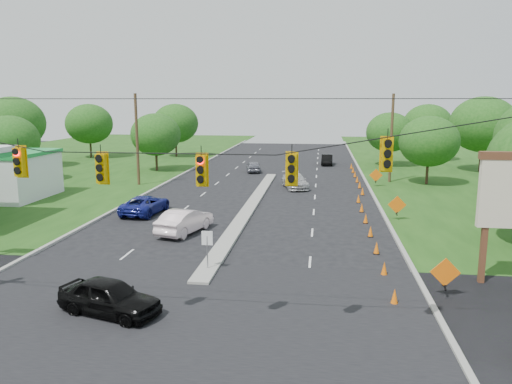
# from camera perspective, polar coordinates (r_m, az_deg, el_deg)

# --- Properties ---
(ground) EXTENTS (160.00, 160.00, 0.00)m
(ground) POSITION_cam_1_polar(r_m,az_deg,el_deg) (19.78, -9.55, -14.69)
(ground) COLOR black
(ground) RESTS_ON ground
(cross_street) EXTENTS (160.00, 14.00, 0.02)m
(cross_street) POSITION_cam_1_polar(r_m,az_deg,el_deg) (19.78, -9.55, -14.69)
(cross_street) COLOR black
(cross_street) RESTS_ON ground
(curb_left) EXTENTS (0.25, 110.00, 0.16)m
(curb_left) POSITION_cam_1_polar(r_m,az_deg,el_deg) (50.27, -10.66, 0.72)
(curb_left) COLOR gray
(curb_left) RESTS_ON ground
(curb_right) EXTENTS (0.25, 110.00, 0.16)m
(curb_right) POSITION_cam_1_polar(r_m,az_deg,el_deg) (48.04, 12.90, 0.19)
(curb_right) COLOR gray
(curb_right) RESTS_ON ground
(median) EXTENTS (1.00, 34.00, 0.18)m
(median) POSITION_cam_1_polar(r_m,az_deg,el_deg) (39.36, -0.66, -1.79)
(median) COLOR gray
(median) RESTS_ON ground
(median_sign) EXTENTS (0.55, 0.06, 2.05)m
(median_sign) POSITION_cam_1_polar(r_m,az_deg,el_deg) (24.69, -5.60, -5.79)
(median_sign) COLOR gray
(median_sign) RESTS_ON ground
(signal_span) EXTENTS (25.60, 0.32, 9.00)m
(signal_span) POSITION_cam_1_polar(r_m,az_deg,el_deg) (17.32, -11.17, -1.01)
(signal_span) COLOR #422D1C
(signal_span) RESTS_ON ground
(utility_pole_far_left) EXTENTS (0.28, 0.28, 9.00)m
(utility_pole_far_left) POSITION_cam_1_polar(r_m,az_deg,el_deg) (50.53, -13.44, 5.81)
(utility_pole_far_left) COLOR #422D1C
(utility_pole_far_left) RESTS_ON ground
(utility_pole_far_right) EXTENTS (0.28, 0.28, 9.00)m
(utility_pole_far_right) POSITION_cam_1_polar(r_m,az_deg,el_deg) (52.70, 15.22, 5.91)
(utility_pole_far_right) COLOR #422D1C
(utility_pole_far_right) RESTS_ON ground
(cone_0) EXTENTS (0.32, 0.32, 0.70)m
(cone_0) POSITION_cam_1_polar(r_m,az_deg,el_deg) (21.85, 15.55, -11.43)
(cone_0) COLOR orange
(cone_0) RESTS_ON ground
(cone_1) EXTENTS (0.32, 0.32, 0.70)m
(cone_1) POSITION_cam_1_polar(r_m,az_deg,el_deg) (25.10, 14.45, -8.48)
(cone_1) COLOR orange
(cone_1) RESTS_ON ground
(cone_2) EXTENTS (0.32, 0.32, 0.70)m
(cone_2) POSITION_cam_1_polar(r_m,az_deg,el_deg) (28.41, 13.61, -6.20)
(cone_2) COLOR orange
(cone_2) RESTS_ON ground
(cone_3) EXTENTS (0.32, 0.32, 0.70)m
(cone_3) POSITION_cam_1_polar(r_m,az_deg,el_deg) (31.77, 12.96, -4.40)
(cone_3) COLOR orange
(cone_3) RESTS_ON ground
(cone_4) EXTENTS (0.32, 0.32, 0.70)m
(cone_4) POSITION_cam_1_polar(r_m,az_deg,el_deg) (35.15, 12.43, -2.95)
(cone_4) COLOR orange
(cone_4) RESTS_ON ground
(cone_5) EXTENTS (0.32, 0.32, 0.70)m
(cone_5) POSITION_cam_1_polar(r_m,az_deg,el_deg) (38.55, 12.00, -1.75)
(cone_5) COLOR orange
(cone_5) RESTS_ON ground
(cone_6) EXTENTS (0.32, 0.32, 0.70)m
(cone_6) POSITION_cam_1_polar(r_m,az_deg,el_deg) (41.97, 11.63, -0.74)
(cone_6) COLOR orange
(cone_6) RESTS_ON ground
(cone_7) EXTENTS (0.32, 0.32, 0.70)m
(cone_7) POSITION_cam_1_polar(r_m,az_deg,el_deg) (45.45, 12.08, 0.09)
(cone_7) COLOR orange
(cone_7) RESTS_ON ground
(cone_8) EXTENTS (0.32, 0.32, 0.70)m
(cone_8) POSITION_cam_1_polar(r_m,az_deg,el_deg) (48.89, 11.76, 0.82)
(cone_8) COLOR orange
(cone_8) RESTS_ON ground
(cone_9) EXTENTS (0.32, 0.32, 0.70)m
(cone_9) POSITION_cam_1_polar(r_m,az_deg,el_deg) (52.33, 11.49, 1.46)
(cone_9) COLOR orange
(cone_9) RESTS_ON ground
(cone_10) EXTENTS (0.32, 0.32, 0.70)m
(cone_10) POSITION_cam_1_polar(r_m,az_deg,el_deg) (55.78, 11.25, 2.02)
(cone_10) COLOR orange
(cone_10) RESTS_ON ground
(cone_11) EXTENTS (0.32, 0.32, 0.70)m
(cone_11) POSITION_cam_1_polar(r_m,az_deg,el_deg) (59.24, 11.03, 2.51)
(cone_11) COLOR orange
(cone_11) RESTS_ON ground
(cone_12) EXTENTS (0.32, 0.32, 0.70)m
(cone_12) POSITION_cam_1_polar(r_m,az_deg,el_deg) (62.71, 10.84, 2.95)
(cone_12) COLOR orange
(cone_12) RESTS_ON ground
(work_sign_0) EXTENTS (1.27, 0.58, 1.37)m
(work_sign_0) POSITION_cam_1_polar(r_m,az_deg,el_deg) (22.93, 20.81, -8.71)
(work_sign_0) COLOR black
(work_sign_0) RESTS_ON ground
(work_sign_1) EXTENTS (1.27, 0.58, 1.37)m
(work_sign_1) POSITION_cam_1_polar(r_m,az_deg,el_deg) (36.22, 15.81, -1.50)
(work_sign_1) COLOR black
(work_sign_1) RESTS_ON ground
(work_sign_2) EXTENTS (1.27, 0.58, 1.37)m
(work_sign_2) POSITION_cam_1_polar(r_m,az_deg,el_deg) (49.90, 13.55, 1.81)
(work_sign_2) COLOR black
(work_sign_2) RESTS_ON ground
(tree_2) EXTENTS (5.88, 5.88, 6.86)m
(tree_2) POSITION_cam_1_polar(r_m,az_deg,el_deg) (56.75, -26.33, 5.33)
(tree_2) COLOR black
(tree_2) RESTS_ON ground
(tree_3) EXTENTS (7.56, 7.56, 8.82)m
(tree_3) POSITION_cam_1_polar(r_m,az_deg,el_deg) (68.31, -26.00, 7.09)
(tree_3) COLOR black
(tree_3) RESTS_ON ground
(tree_4) EXTENTS (6.72, 6.72, 7.84)m
(tree_4) POSITION_cam_1_polar(r_m,az_deg,el_deg) (76.82, -18.52, 7.40)
(tree_4) COLOR black
(tree_4) RESTS_ON ground
(tree_5) EXTENTS (5.88, 5.88, 6.86)m
(tree_5) POSITION_cam_1_polar(r_m,az_deg,el_deg) (60.43, -11.40, 6.45)
(tree_5) COLOR black
(tree_5) RESTS_ON ground
(tree_6) EXTENTS (6.72, 6.72, 7.84)m
(tree_6) POSITION_cam_1_polar(r_m,az_deg,el_deg) (75.27, -9.19, 7.75)
(tree_6) COLOR black
(tree_6) RESTS_ON ground
(tree_9) EXTENTS (5.88, 5.88, 6.86)m
(tree_9) POSITION_cam_1_polar(r_m,az_deg,el_deg) (52.31, 19.17, 5.49)
(tree_9) COLOR black
(tree_9) RESTS_ON ground
(tree_10) EXTENTS (7.56, 7.56, 8.82)m
(tree_10) POSITION_cam_1_polar(r_m,az_deg,el_deg) (63.90, 24.53, 7.05)
(tree_10) COLOR black
(tree_10) RESTS_ON ground
(tree_11) EXTENTS (6.72, 6.72, 7.84)m
(tree_11) POSITION_cam_1_polar(r_m,az_deg,el_deg) (73.61, 19.01, 7.26)
(tree_11) COLOR black
(tree_11) RESTS_ON ground
(tree_12) EXTENTS (5.88, 5.88, 6.86)m
(tree_12) POSITION_cam_1_polar(r_m,az_deg,el_deg) (65.76, 15.02, 6.61)
(tree_12) COLOR black
(tree_12) RESTS_ON ground
(black_sedan) EXTENTS (4.57, 2.86, 1.45)m
(black_sedan) POSITION_cam_1_polar(r_m,az_deg,el_deg) (20.85, -16.39, -11.45)
(black_sedan) COLOR black
(black_sedan) RESTS_ON ground
(white_sedan) EXTENTS (2.85, 5.02, 1.56)m
(white_sedan) POSITION_cam_1_polar(r_m,az_deg,el_deg) (32.12, -8.14, -3.28)
(white_sedan) COLOR white
(white_sedan) RESTS_ON ground
(blue_pickup) EXTENTS (2.77, 5.18, 1.38)m
(blue_pickup) POSITION_cam_1_polar(r_m,az_deg,el_deg) (38.04, -12.54, -1.41)
(blue_pickup) COLOR navy
(blue_pickup) RESTS_ON ground
(silver_car_far) EXTENTS (3.17, 5.23, 1.42)m
(silver_car_far) POSITION_cam_1_polar(r_m,az_deg,el_deg) (48.07, 4.46, 1.28)
(silver_car_far) COLOR #AAAAAA
(silver_car_far) RESTS_ON ground
(silver_car_oncoming) EXTENTS (2.21, 4.07, 1.32)m
(silver_car_oncoming) POSITION_cam_1_polar(r_m,az_deg,el_deg) (58.77, -0.29, 2.94)
(silver_car_oncoming) COLOR slate
(silver_car_oncoming) RESTS_ON ground
(dark_car_receding) EXTENTS (1.50, 4.08, 1.33)m
(dark_car_receding) POSITION_cam_1_polar(r_m,az_deg,el_deg) (65.95, 8.12, 3.67)
(dark_car_receding) COLOR black
(dark_car_receding) RESTS_ON ground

